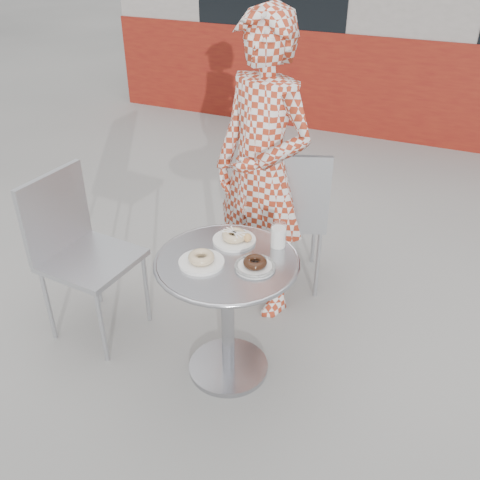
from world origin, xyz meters
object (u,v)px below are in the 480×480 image
at_px(bistro_table, 227,289).
at_px(plate_far, 235,238).
at_px(plate_checker, 255,265).
at_px(plate_near, 201,260).
at_px(seated_person, 262,173).
at_px(chair_left, 95,288).
at_px(milk_cup, 278,236).
at_px(chair_far, 286,240).

height_order(bistro_table, plate_far, plate_far).
distance_m(bistro_table, plate_checker, 0.23).
bearing_deg(bistro_table, plate_far, 101.62).
xyz_separation_m(bistro_table, plate_checker, (0.14, -0.00, 0.18)).
xyz_separation_m(plate_far, plate_near, (-0.06, -0.23, -0.00)).
relative_size(seated_person, plate_near, 8.12).
relative_size(chair_left, milk_cup, 7.71).
relative_size(plate_far, milk_cup, 1.75).
relative_size(bistro_table, plate_far, 3.27).
xyz_separation_m(chair_left, milk_cup, (0.96, 0.21, 0.45)).
distance_m(plate_near, milk_cup, 0.38).
bearing_deg(chair_far, plate_checker, 79.51).
bearing_deg(chair_left, plate_far, -73.38).
height_order(chair_far, chair_left, chair_far).
bearing_deg(milk_cup, plate_near, -133.45).
distance_m(plate_near, plate_checker, 0.24).
relative_size(seated_person, milk_cup, 14.16).
distance_m(chair_left, plate_checker, 1.01).
relative_size(chair_left, plate_near, 4.42).
height_order(chair_left, plate_checker, chair_left).
height_order(bistro_table, milk_cup, milk_cup).
distance_m(seated_person, milk_cup, 0.49).
xyz_separation_m(seated_person, plate_checker, (0.22, -0.61, -0.15)).
relative_size(chair_left, plate_checker, 4.94).
relative_size(plate_far, plate_near, 1.00).
bearing_deg(plate_checker, seated_person, 109.59).
bearing_deg(milk_cup, chair_far, 105.34).
relative_size(chair_far, seated_person, 0.55).
xyz_separation_m(bistro_table, chair_left, (-0.79, -0.00, -0.23)).
height_order(seated_person, plate_checker, seated_person).
height_order(chair_far, plate_near, chair_far).
height_order(seated_person, plate_far, seated_person).
distance_m(bistro_table, chair_far, 0.90).
bearing_deg(plate_near, chair_left, 174.57).
xyz_separation_m(chair_left, plate_checker, (0.93, -0.00, 0.41)).
distance_m(plate_far, plate_checker, 0.24).
bearing_deg(plate_far, milk_cup, 12.25).
distance_m(chair_far, plate_checker, 0.97).
bearing_deg(seated_person, chair_left, -119.34).
bearing_deg(plate_far, chair_left, -167.79).
relative_size(plate_far, plate_checker, 1.12).
relative_size(seated_person, plate_checker, 9.07).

